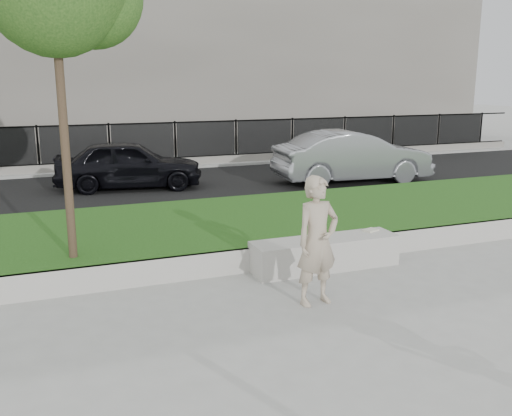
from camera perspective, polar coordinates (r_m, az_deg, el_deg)
name	(u,v)px	position (r m, az deg, el deg)	size (l,w,h in m)	color
ground	(263,296)	(8.31, 0.69, -8.78)	(90.00, 90.00, 0.00)	gray
grass_bank	(204,231)	(10.95, -5.19, -2.33)	(34.00, 4.00, 0.40)	#14350D
grass_kerb	(239,261)	(9.16, -1.75, -5.36)	(34.00, 0.08, 0.40)	#ADA9A2
street	(149,189)	(16.21, -10.61, 1.88)	(34.00, 7.00, 0.04)	black
far_pavement	(125,165)	(20.59, -12.99, 4.21)	(34.00, 3.00, 0.12)	gray
iron_fence	(129,155)	(19.54, -12.62, 5.21)	(32.00, 0.30, 1.50)	slate
building_facade	(95,32)	(27.38, -15.82, 16.54)	(34.00, 10.00, 10.00)	#615C55
stone_bench	(325,253)	(9.46, 6.92, -4.51)	(2.48, 0.62, 0.51)	#ADA9A2
man	(317,241)	(7.82, 6.15, -3.30)	(0.66, 0.43, 1.80)	tan
book	(371,230)	(9.96, 11.39, -2.18)	(0.25, 0.18, 0.03)	beige
car_dark	(129,164)	(16.21, -12.58, 4.29)	(1.60, 3.98, 1.36)	black
car_silver	(353,157)	(17.02, 9.63, 5.08)	(1.60, 4.59, 1.51)	gray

